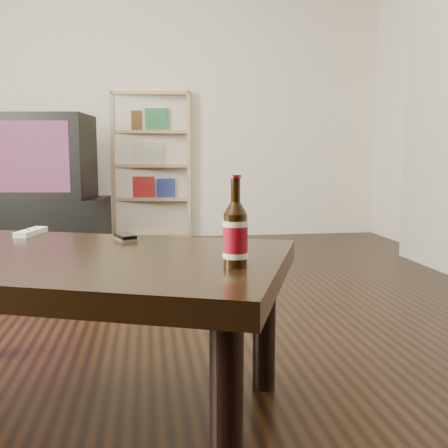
{
  "coord_description": "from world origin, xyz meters",
  "views": [
    {
      "loc": [
        0.24,
        -2.01,
        0.79
      ],
      "look_at": [
        0.44,
        -0.68,
        0.61
      ],
      "focal_mm": 42.0,
      "sensor_mm": 36.0,
      "label": 1
    }
  ],
  "objects": [
    {
      "name": "beer_bottle",
      "position": [
        0.47,
        -0.68,
        0.58
      ],
      "size": [
        0.09,
        0.09,
        0.24
      ],
      "rotation": [
        0.0,
        0.0,
        0.37
      ],
      "color": "black",
      "rests_on": "coffee_table"
    },
    {
      "name": "coffee_table",
      "position": [
        -0.02,
        -0.42,
        0.43
      ],
      "size": [
        1.51,
        1.19,
        0.5
      ],
      "rotation": [
        0.0,
        0.0,
        -0.37
      ],
      "color": "black",
      "rests_on": "floor"
    },
    {
      "name": "bookshelf",
      "position": [
        0.31,
        3.13,
        0.71
      ],
      "size": [
        0.78,
        0.44,
        1.36
      ],
      "rotation": [
        0.0,
        0.0,
        -0.15
      ],
      "color": "tan",
      "rests_on": "floor"
    },
    {
      "name": "phone",
      "position": [
        0.16,
        -0.19,
        0.5
      ],
      "size": [
        0.09,
        0.12,
        0.02
      ],
      "rotation": [
        0.0,
        0.0,
        0.35
      ],
      "color": "#B1B1B3",
      "rests_on": "coffee_table"
    },
    {
      "name": "tv",
      "position": [
        -0.65,
        2.38,
        0.77
      ],
      "size": [
        0.96,
        0.68,
        0.66
      ],
      "rotation": [
        0.0,
        0.0,
        -0.14
      ],
      "color": "black",
      "rests_on": "tv_stand"
    },
    {
      "name": "tv_stand",
      "position": [
        -0.64,
        2.38,
        0.22
      ],
      "size": [
        1.16,
        0.7,
        0.44
      ],
      "primitive_type": "cube",
      "rotation": [
        0.0,
        0.0,
        -0.14
      ],
      "color": "black",
      "rests_on": "floor"
    },
    {
      "name": "wall_back",
      "position": [
        0.0,
        3.01,
        1.35
      ],
      "size": [
        5.0,
        0.02,
        2.7
      ],
      "primitive_type": "cube",
      "color": "silver",
      "rests_on": "ground"
    },
    {
      "name": "floor",
      "position": [
        0.0,
        0.0,
        -0.01
      ],
      "size": [
        5.0,
        6.0,
        0.01
      ],
      "primitive_type": "cube",
      "color": "black",
      "rests_on": "ground"
    },
    {
      "name": "remote",
      "position": [
        -0.18,
        -0.03,
        0.51
      ],
      "size": [
        0.09,
        0.18,
        0.02
      ],
      "rotation": [
        0.0,
        0.0,
        -0.26
      ],
      "color": "silver",
      "rests_on": "coffee_table"
    }
  ]
}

